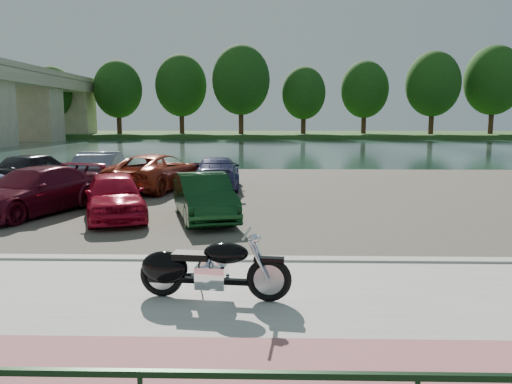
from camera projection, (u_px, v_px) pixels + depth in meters
ground at (208, 302)px, 7.70m from camera, size 200.00×200.00×0.00m
promenade at (199, 325)px, 6.71m from camera, size 60.00×6.00×0.10m
pink_path at (179, 379)px, 5.21m from camera, size 60.00×2.00×0.01m
kerb at (220, 261)px, 9.67m from camera, size 60.00×0.30×0.14m
parking_lot at (243, 194)px, 18.58m from camera, size 60.00×18.00×0.04m
river at (259, 148)px, 47.26m from camera, size 120.00×40.00×0.00m
far_bank at (263, 135)px, 78.86m from camera, size 120.00×24.00×0.60m
far_trees at (293, 86)px, 71.57m from camera, size 70.25×10.68×12.52m
motorcycle at (200, 269)px, 7.52m from camera, size 2.33×0.75×1.05m
car_3 at (33, 191)px, 14.49m from camera, size 3.35×5.03×1.35m
car_4 at (114, 195)px, 13.85m from camera, size 2.75×4.11×1.30m
car_5 at (204, 197)px, 13.75m from camera, size 2.34×4.05×1.26m
car_8 at (36, 169)px, 20.29m from camera, size 2.74×4.50×1.43m
car_9 at (103, 169)px, 20.35m from camera, size 1.93×4.53×1.45m
car_10 at (158, 172)px, 19.60m from camera, size 3.64×5.47×1.40m
car_11 at (217, 173)px, 19.86m from camera, size 2.07×4.47×1.26m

